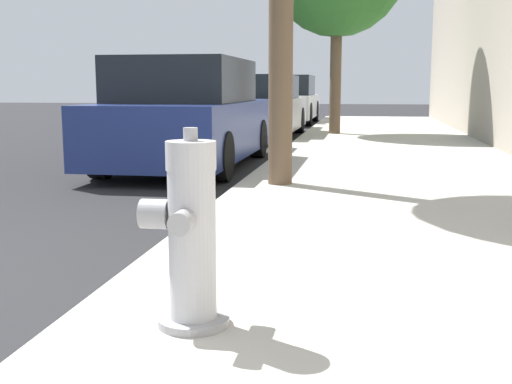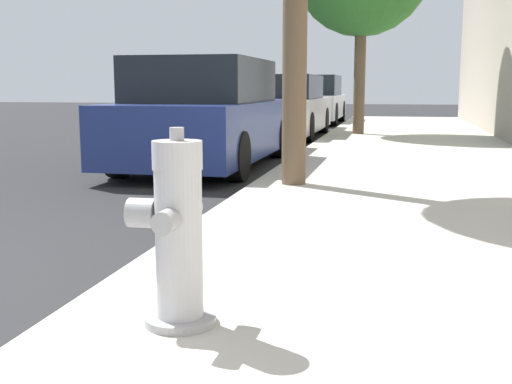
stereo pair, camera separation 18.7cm
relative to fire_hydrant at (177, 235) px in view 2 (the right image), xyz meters
name	(u,v)px [view 2 (the right image)]	position (x,y,z in m)	size (l,w,h in m)	color
sidewalk_slab	(455,373)	(1.13, -0.13, -0.44)	(3.45, 40.00, 0.11)	#B7B2A8
fire_hydrant	(177,235)	(0.00, 0.00, 0.00)	(0.37, 0.40, 0.84)	#97979C
parked_car_near	(207,116)	(-1.71, 6.13, 0.21)	(1.72, 4.29, 1.49)	navy
parked_car_mid	(283,107)	(-1.60, 11.63, 0.16)	(1.70, 4.54, 1.37)	#B7B7BC
parked_car_far	(313,101)	(-1.64, 17.15, 0.20)	(1.73, 4.21, 1.45)	silver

